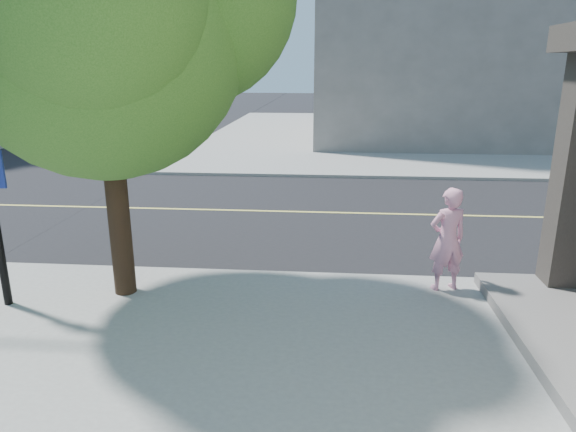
{
  "coord_description": "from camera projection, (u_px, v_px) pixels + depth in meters",
  "views": [
    {
      "loc": [
        5.8,
        -8.89,
        3.81
      ],
      "look_at": [
        5.08,
        -0.33,
        1.3
      ],
      "focal_mm": 31.95,
      "sensor_mm": 36.0,
      "label": 1
    }
  ],
  "objects": [
    {
      "name": "filler_ne",
      "position": [
        485.0,
        4.0,
        27.96
      ],
      "size": [
        18.0,
        16.0,
        14.0
      ],
      "primitive_type": "cube",
      "color": "slate",
      "rests_on": "sidewalk_ne"
    },
    {
      "name": "man_on_phone",
      "position": [
        447.0,
        239.0,
        8.61
      ],
      "size": [
        0.75,
        0.6,
        1.79
      ],
      "primitive_type": "imported",
      "rotation": [
        0.0,
        0.0,
        3.44
      ],
      "color": "pink",
      "rests_on": "sidewalk_se"
    },
    {
      "name": "sidewalk_ne",
      "position": [
        465.0,
        134.0,
        29.5
      ],
      "size": [
        29.0,
        25.0,
        0.12
      ],
      "primitive_type": "cube",
      "color": "gray",
      "rests_on": "ground"
    },
    {
      "name": "ground",
      "position": [
        32.0,
        269.0,
        10.04
      ],
      "size": [
        140.0,
        140.0,
        0.0
      ],
      "primitive_type": "plane",
      "color": "black",
      "rests_on": "ground"
    },
    {
      "name": "road_ew",
      "position": [
        122.0,
        208.0,
        14.34
      ],
      "size": [
        140.0,
        9.0,
        0.01
      ],
      "primitive_type": "cube",
      "color": "black",
      "rests_on": "ground"
    }
  ]
}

